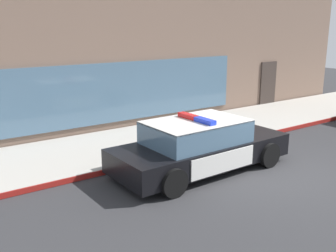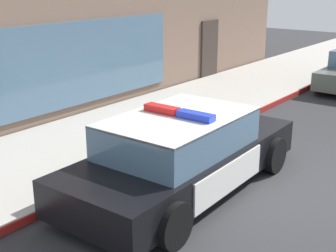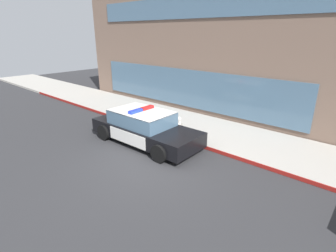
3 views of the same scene
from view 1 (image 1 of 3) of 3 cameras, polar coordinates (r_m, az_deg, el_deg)
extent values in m
plane|color=#303033|center=(10.71, 15.37, -6.47)|extent=(48.00, 48.00, 0.00)
cube|color=#B2ADA3|center=(13.51, 1.94, -1.19)|extent=(48.00, 3.45, 0.15)
cube|color=maroon|center=(12.22, 6.85, -3.01)|extent=(28.80, 0.04, 0.14)
cube|color=#7A6051|center=(19.22, -12.56, 14.82)|extent=(22.42, 11.12, 7.85)
cube|color=slate|center=(13.23, -13.30, 4.20)|extent=(13.45, 0.08, 2.10)
cube|color=#382D28|center=(18.87, 14.43, 5.94)|extent=(1.00, 0.08, 2.10)
cube|color=black|center=(10.35, 4.90, -3.78)|extent=(4.93, 1.96, 0.60)
cube|color=silver|center=(11.35, 10.90, -1.46)|extent=(1.70, 1.86, 0.05)
cube|color=silver|center=(9.31, -3.10, -4.80)|extent=(1.41, 1.85, 0.05)
cube|color=silver|center=(10.98, 1.28, -2.63)|extent=(2.06, 0.07, 0.51)
cube|color=silver|center=(9.63, 8.15, -5.30)|extent=(2.06, 0.07, 0.51)
cube|color=yellow|center=(10.99, 1.23, -2.61)|extent=(0.22, 0.02, 0.26)
cube|color=slate|center=(10.06, 4.12, -0.91)|extent=(2.58, 1.73, 0.60)
cube|color=silver|center=(9.98, 4.16, 0.69)|extent=(2.58, 1.73, 0.04)
cube|color=red|center=(10.22, 2.95, 1.49)|extent=(0.21, 0.64, 0.11)
cube|color=blue|center=(9.72, 5.44, 0.76)|extent=(0.21, 0.64, 0.11)
cylinder|color=black|center=(12.10, 7.78, -1.92)|extent=(0.68, 0.23, 0.68)
cylinder|color=black|center=(10.90, 14.57, -4.13)|extent=(0.68, 0.23, 0.68)
cylinder|color=black|center=(10.22, -5.49, -4.99)|extent=(0.68, 0.23, 0.68)
cylinder|color=black|center=(8.77, 0.84, -8.32)|extent=(0.68, 0.23, 0.68)
cylinder|color=silver|center=(11.94, 1.76, -2.72)|extent=(0.28, 0.28, 0.10)
cylinder|color=silver|center=(11.86, 1.77, -1.45)|extent=(0.19, 0.19, 0.45)
sphere|color=silver|center=(11.78, 1.78, -0.09)|extent=(0.22, 0.22, 0.22)
cylinder|color=gray|center=(11.76, 1.78, 0.27)|extent=(0.06, 0.06, 0.05)
cylinder|color=gray|center=(11.74, 2.19, -1.50)|extent=(0.09, 0.10, 0.09)
cylinder|color=gray|center=(11.96, 1.35, -1.19)|extent=(0.09, 0.10, 0.09)
cylinder|color=gray|center=(11.95, 2.34, -1.41)|extent=(0.10, 0.12, 0.12)
camera|label=2|loc=(3.20, -30.01, 8.82)|focal=49.68mm
camera|label=3|loc=(13.78, 54.22, 11.48)|focal=27.67mm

